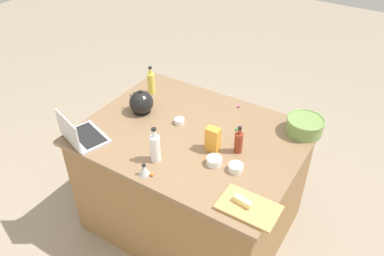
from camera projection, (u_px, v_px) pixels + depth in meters
The scene contains 19 objects.
ground_plane at pixel (192, 219), 3.23m from camera, with size 12.00×12.00×0.00m, color gray.
island_counter at pixel (192, 180), 2.96m from camera, with size 1.51×1.15×0.90m.
laptop at pixel (81, 135), 2.61m from camera, with size 0.36×0.31×0.22m.
mixing_bowl_large at pixel (305, 125), 2.67m from camera, with size 0.26×0.26×0.11m.
bottle_soy at pixel (239, 142), 2.50m from camera, with size 0.06×0.06×0.20m.
bottle_vinegar at pixel (155, 148), 2.41m from camera, with size 0.07×0.07×0.25m.
bottle_oil at pixel (151, 83), 3.08m from camera, with size 0.06×0.06×0.23m.
kettle at pixel (141, 103), 2.87m from camera, with size 0.21×0.18×0.20m.
cutting_board at pixel (249, 207), 2.14m from camera, with size 0.34×0.21×0.02m, color tan.
butter_stick_left at pixel (243, 201), 2.14m from camera, with size 0.11×0.04×0.04m, color #F4E58C.
ramekin_small at pixel (179, 121), 2.78m from camera, with size 0.07×0.07×0.04m, color white.
ramekin_medium at pixel (214, 161), 2.43m from camera, with size 0.10×0.10×0.05m, color white.
ramekin_wide at pixel (236, 168), 2.38m from camera, with size 0.09×0.09×0.05m, color white.
kitchen_timer at pixel (144, 170), 2.35m from camera, with size 0.07×0.07×0.08m.
candy_bag at pixel (213, 139), 2.51m from camera, with size 0.09×0.06×0.17m, color gold.
candy_0 at pixel (152, 175), 2.35m from camera, with size 0.02×0.02×0.02m, color orange.
candy_1 at pixel (239, 106), 2.95m from camera, with size 0.02×0.02×0.02m, color #CC3399.
candy_2 at pixel (236, 129), 2.72m from camera, with size 0.02×0.02×0.02m, color green.
candy_3 at pixel (84, 139), 2.63m from camera, with size 0.02×0.02×0.02m, color #CC3399.
Camera 1 is at (-1.14, 1.81, 2.54)m, focal length 36.21 mm.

